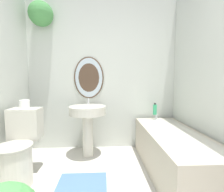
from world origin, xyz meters
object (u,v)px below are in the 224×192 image
at_px(pedestal_sink, 88,118).
at_px(toilet_paper_roll, 25,104).
at_px(toilet, 19,149).
at_px(shampoo_bottle, 155,109).
at_px(bathtub, 173,151).

xyz_separation_m(pedestal_sink, toilet_paper_roll, (-0.70, -0.38, 0.26)).
bearing_deg(pedestal_sink, toilet, -141.45).
bearing_deg(toilet_paper_roll, shampoo_bottle, 16.67).
relative_size(toilet, shampoo_bottle, 4.27).
relative_size(pedestal_sink, bathtub, 0.56).
bearing_deg(bathtub, shampoo_bottle, 92.64).
xyz_separation_m(toilet, pedestal_sink, (0.70, 0.56, 0.21)).
xyz_separation_m(pedestal_sink, bathtub, (1.07, -0.50, -0.30)).
distance_m(toilet, toilet_paper_roll, 0.51).
xyz_separation_m(toilet, shampoo_bottle, (1.74, 0.70, 0.31)).
xyz_separation_m(toilet, toilet_paper_roll, (0.00, 0.18, 0.48)).
relative_size(toilet, bathtub, 0.52).
height_order(toilet, bathtub, toilet).
relative_size(bathtub, toilet_paper_roll, 13.67).
xyz_separation_m(shampoo_bottle, toilet_paper_roll, (-1.74, -0.52, 0.17)).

